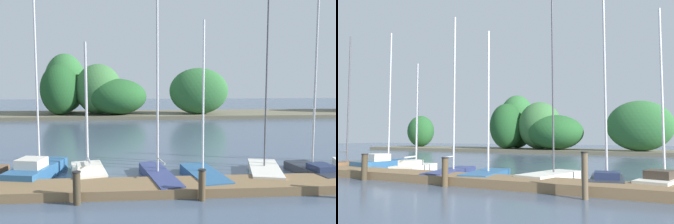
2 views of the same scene
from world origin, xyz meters
TOP-DOWN VIEW (x-y plane):
  - dock_pier at (0.00, 14.01)m, footprint 28.59×1.80m
  - far_shore at (0.43, 41.61)m, footprint 70.56×8.39m
  - sailboat_1 at (-9.63, 16.32)m, footprint 2.01×3.71m
  - sailboat_2 at (-7.46, 16.27)m, footprint 1.97×3.21m
  - sailboat_3 at (-4.40, 15.41)m, footprint 1.74×4.42m
  - sailboat_4 at (-2.48, 15.37)m, footprint 1.77×3.72m
  - sailboat_5 at (0.37, 15.86)m, footprint 2.02×3.63m
  - sailboat_6 at (2.60, 15.73)m, footprint 1.72×3.41m
  - mooring_piling_1 at (-7.32, 12.89)m, footprint 0.30×0.30m
  - mooring_piling_2 at (-2.98, 12.95)m, footprint 0.28×0.28m

SIDE VIEW (x-z plane):
  - dock_pier at x=0.00m, z-range 0.00..0.35m
  - sailboat_4 at x=-2.48m, z-range -3.09..3.65m
  - sailboat_5 at x=0.37m, z-range -3.70..4.29m
  - sailboat_3 at x=-4.40m, z-range -3.52..4.20m
  - sailboat_2 at x=-7.46m, z-range -2.59..3.31m
  - sailboat_6 at x=2.60m, z-range -3.69..4.43m
  - sailboat_1 at x=-9.63m, z-range -3.55..4.37m
  - mooring_piling_2 at x=-2.98m, z-range 0.01..1.13m
  - mooring_piling_1 at x=-7.32m, z-range 0.01..1.17m
  - far_shore at x=0.43m, z-range -1.03..6.41m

